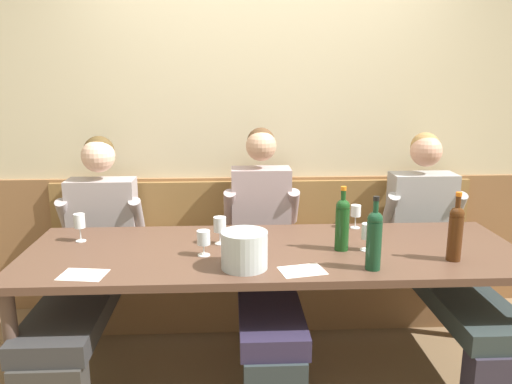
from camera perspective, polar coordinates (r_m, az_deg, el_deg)
room_wall_back at (r=3.61m, az=0.72°, el=8.67°), size 6.80×0.08×2.80m
wood_wainscot_panel at (r=3.74m, az=0.73°, el=-5.57°), size 6.80×0.03×0.96m
wall_bench at (r=3.62m, az=0.93°, el=-9.63°), size 2.95×0.42×0.94m
dining_table at (r=2.79m, az=1.95°, el=-7.71°), size 2.65×0.90×0.76m
person_center_left_seat at (r=3.23m, az=-18.12°, el=-6.82°), size 0.54×1.35×1.29m
person_center_right_seat at (r=3.13m, az=0.94°, el=-6.41°), size 0.50×1.34×1.33m
person_left_seat at (r=3.38m, az=19.96°, el=-6.00°), size 0.53×1.34×1.30m
ice_bucket at (r=2.48m, az=-1.30°, el=-6.46°), size 0.23×0.23×0.18m
wine_bottle_green_tall at (r=2.75m, az=9.58°, el=-3.38°), size 0.07×0.07×0.35m
wine_bottle_clear_water at (r=2.75m, az=21.33°, el=-4.09°), size 0.07×0.07×0.35m
wine_bottle_amber_mid at (r=2.51m, az=13.02°, el=-5.03°), size 0.07×0.07×0.36m
wine_glass_mid_left at (r=2.78m, az=12.28°, el=-4.50°), size 0.07×0.07×0.15m
wine_glass_right_end at (r=2.82m, az=-4.05°, el=-3.78°), size 0.07×0.07×0.15m
wine_glass_by_bottle at (r=2.66m, az=-5.86°, el=-5.24°), size 0.07×0.07×0.13m
wine_glass_center_rear at (r=3.02m, az=-19.06°, el=-3.22°), size 0.06×0.06×0.16m
wine_glass_left_end at (r=3.16m, az=11.04°, el=-2.22°), size 0.06×0.06×0.14m
tasting_sheet_left_guest at (r=2.49m, az=5.17°, el=-8.71°), size 0.24×0.19×0.00m
tasting_sheet_right_guest at (r=2.56m, az=-18.70°, el=-8.72°), size 0.23×0.18×0.00m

